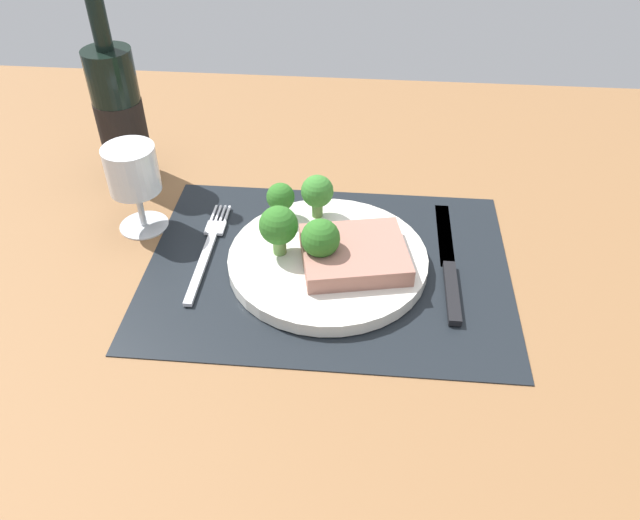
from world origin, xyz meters
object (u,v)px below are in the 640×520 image
(steak, at_px, (354,254))
(wine_glass, at_px, (133,175))
(fork, at_px, (208,249))
(knife, at_px, (449,267))
(plate, at_px, (328,260))
(wine_bottle, at_px, (119,113))

(steak, relative_size, wine_glass, 1.03)
(fork, bearing_deg, knife, -4.00)
(fork, height_order, wine_glass, wine_glass)
(fork, relative_size, wine_glass, 1.67)
(plate, bearing_deg, knife, 2.11)
(fork, bearing_deg, steak, -9.49)
(plate, relative_size, knife, 1.03)
(steak, bearing_deg, wine_glass, 165.64)
(knife, height_order, wine_bottle, wine_bottle)
(knife, bearing_deg, wine_glass, 175.02)
(knife, bearing_deg, steak, -169.63)
(wine_bottle, xyz_separation_m, wine_glass, (0.05, -0.12, -0.02))
(steak, xyz_separation_m, fork, (-0.18, 0.02, -0.02))
(steak, height_order, wine_glass, wine_glass)
(fork, xyz_separation_m, knife, (0.29, -0.01, 0.00))
(fork, height_order, knife, knife)
(fork, distance_m, knife, 0.29)
(fork, bearing_deg, wine_bottle, 129.42)
(plate, height_order, wine_bottle, wine_bottle)
(fork, distance_m, wine_bottle, 0.24)
(steak, height_order, wine_bottle, wine_bottle)
(steak, height_order, fork, steak)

